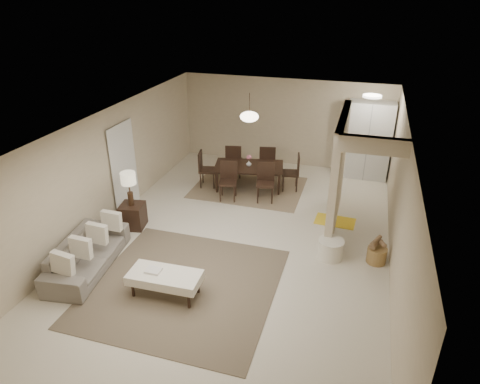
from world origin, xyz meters
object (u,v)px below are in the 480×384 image
(round_pouf, at_px, (331,249))
(wicker_basket, at_px, (377,255))
(side_table, at_px, (133,216))
(pantry_cabinet, at_px, (368,141))
(ottoman_bench, at_px, (165,278))
(sofa, at_px, (87,254))
(dining_table, at_px, (249,177))

(round_pouf, height_order, wicker_basket, round_pouf)
(side_table, relative_size, wicker_basket, 1.46)
(pantry_cabinet, distance_m, round_pouf, 4.36)
(ottoman_bench, height_order, wicker_basket, ottoman_bench)
(pantry_cabinet, relative_size, sofa, 1.01)
(wicker_basket, bearing_deg, ottoman_bench, -149.39)
(sofa, relative_size, round_pouf, 4.17)
(ottoman_bench, bearing_deg, pantry_cabinet, 61.95)
(side_table, distance_m, dining_table, 3.26)
(pantry_cabinet, distance_m, dining_table, 3.38)
(round_pouf, bearing_deg, sofa, -159.21)
(sofa, bearing_deg, round_pouf, -76.66)
(sofa, relative_size, wicker_basket, 5.58)
(pantry_cabinet, height_order, sofa, pantry_cabinet)
(dining_table, bearing_deg, wicker_basket, -49.03)
(round_pouf, relative_size, wicker_basket, 1.34)
(round_pouf, xyz_separation_m, dining_table, (-2.40, 2.61, 0.11))
(pantry_cabinet, height_order, dining_table, pantry_cabinet)
(wicker_basket, distance_m, dining_table, 4.12)
(sofa, height_order, ottoman_bench, sofa)
(pantry_cabinet, relative_size, round_pouf, 4.22)
(pantry_cabinet, relative_size, dining_table, 1.20)
(sofa, distance_m, wicker_basket, 5.49)
(ottoman_bench, height_order, round_pouf, ottoman_bench)
(sofa, height_order, wicker_basket, sofa)
(side_table, bearing_deg, ottoman_bench, -48.30)
(sofa, xyz_separation_m, dining_table, (1.94, 4.26, 0.00))
(side_table, xyz_separation_m, dining_table, (1.89, 2.66, 0.04))
(ottoman_bench, distance_m, round_pouf, 3.25)
(ottoman_bench, xyz_separation_m, round_pouf, (2.59, 1.95, -0.16))
(wicker_basket, bearing_deg, round_pouf, -173.41)
(side_table, bearing_deg, pantry_cabinet, 42.14)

